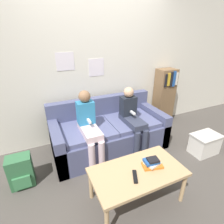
{
  "coord_description": "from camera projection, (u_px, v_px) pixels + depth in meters",
  "views": [
    {
      "loc": [
        -0.98,
        -1.75,
        1.8
      ],
      "look_at": [
        0.0,
        0.41,
        0.71
      ],
      "focal_mm": 28.0,
      "sensor_mm": 36.0,
      "label": 1
    }
  ],
  "objects": [
    {
      "name": "wall_back",
      "position": [
        96.0,
        65.0,
        2.91
      ],
      "size": [
        8.0,
        0.06,
        2.6
      ],
      "color": "silver",
      "rests_on": "ground_plane"
    },
    {
      "name": "book_stack",
      "position": [
        152.0,
        163.0,
        1.94
      ],
      "size": [
        0.24,
        0.18,
        0.11
      ],
      "color": "orange",
      "rests_on": "coffee_table"
    },
    {
      "name": "person_left",
      "position": [
        89.0,
        125.0,
        2.45
      ],
      "size": [
        0.24,
        0.58,
        1.07
      ],
      "color": "silver",
      "rests_on": "ground_plane"
    },
    {
      "name": "couch",
      "position": [
        109.0,
        132.0,
        2.9
      ],
      "size": [
        1.82,
        0.86,
        0.8
      ],
      "color": "#4C5175",
      "rests_on": "ground_plane"
    },
    {
      "name": "tv_remote",
      "position": [
        135.0,
        177.0,
        1.8
      ],
      "size": [
        0.11,
        0.17,
        0.02
      ],
      "rotation": [
        0.0,
        0.0,
        -0.44
      ],
      "color": "black",
      "rests_on": "coffee_table"
    },
    {
      "name": "storage_box",
      "position": [
        205.0,
        144.0,
        2.8
      ],
      "size": [
        0.44,
        0.3,
        0.34
      ],
      "color": "silver",
      "rests_on": "ground_plane"
    },
    {
      "name": "backpack",
      "position": [
        21.0,
        172.0,
        2.18
      ],
      "size": [
        0.28,
        0.23,
        0.43
      ],
      "color": "#336B42",
      "rests_on": "ground_plane"
    },
    {
      "name": "person_right",
      "position": [
        132.0,
        118.0,
        2.72
      ],
      "size": [
        0.24,
        0.58,
        1.03
      ],
      "color": "#33384C",
      "rests_on": "ground_plane"
    },
    {
      "name": "coffee_table",
      "position": [
        138.0,
        174.0,
        1.91
      ],
      "size": [
        1.02,
        0.55,
        0.43
      ],
      "color": "tan",
      "rests_on": "ground_plane"
    },
    {
      "name": "bookshelf",
      "position": [
        164.0,
        97.0,
        3.58
      ],
      "size": [
        0.36,
        0.29,
        1.16
      ],
      "color": "brown",
      "rests_on": "ground_plane"
    },
    {
      "name": "ground_plane",
      "position": [
        123.0,
        166.0,
        2.57
      ],
      "size": [
        10.0,
        10.0,
        0.0
      ],
      "primitive_type": "plane",
      "color": "#4C4742"
    }
  ]
}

